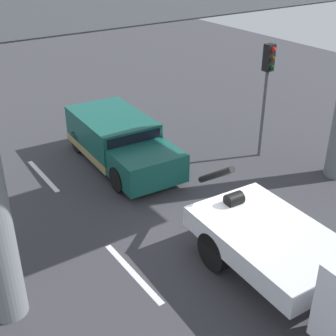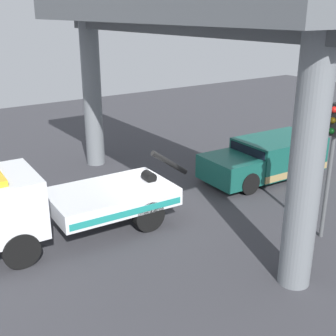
{
  "view_description": "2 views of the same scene",
  "coord_description": "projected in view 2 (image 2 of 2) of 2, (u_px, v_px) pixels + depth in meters",
  "views": [
    {
      "loc": [
        7.71,
        -6.95,
        7.51
      ],
      "look_at": [
        -1.77,
        -0.44,
        1.46
      ],
      "focal_mm": 49.13,
      "sensor_mm": 36.0,
      "label": 1
    },
    {
      "loc": [
        7.58,
        11.48,
        6.47
      ],
      "look_at": [
        -0.26,
        0.31,
        1.54
      ],
      "focal_mm": 46.7,
      "sensor_mm": 36.0,
      "label": 2
    }
  ],
  "objects": [
    {
      "name": "ground_plane",
      "position": [
        157.0,
        210.0,
        15.14
      ],
      "size": [
        60.0,
        40.0,
        0.1
      ],
      "primitive_type": "cube",
      "color": "#38383D"
    },
    {
      "name": "lane_stripe_west",
      "position": [
        231.0,
        157.0,
        20.45
      ],
      "size": [
        2.6,
        0.16,
        0.01
      ],
      "primitive_type": "cube",
      "color": "silver",
      "rests_on": "ground"
    },
    {
      "name": "lane_stripe_mid",
      "position": [
        119.0,
        185.0,
        17.21
      ],
      "size": [
        2.6,
        0.16,
        0.01
      ],
      "primitive_type": "cube",
      "color": "silver",
      "rests_on": "ground"
    },
    {
      "name": "tow_truck_white",
      "position": [
        50.0,
        202.0,
        12.75
      ],
      "size": [
        7.3,
        2.69,
        2.46
      ],
      "color": "white",
      "rests_on": "ground"
    },
    {
      "name": "towed_van_green",
      "position": [
        268.0,
        159.0,
        17.81
      ],
      "size": [
        5.3,
        2.44,
        1.58
      ],
      "color": "#145147",
      "rests_on": "ground"
    },
    {
      "name": "overpass_structure",
      "position": [
        167.0,
        30.0,
        13.36
      ],
      "size": [
        3.6,
        13.16,
        6.9
      ],
      "color": "slate",
      "rests_on": "ground"
    },
    {
      "name": "traffic_light_near",
      "position": [
        333.0,
        142.0,
        12.26
      ],
      "size": [
        0.39,
        0.32,
        4.08
      ],
      "color": "#515456",
      "rests_on": "ground"
    }
  ]
}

